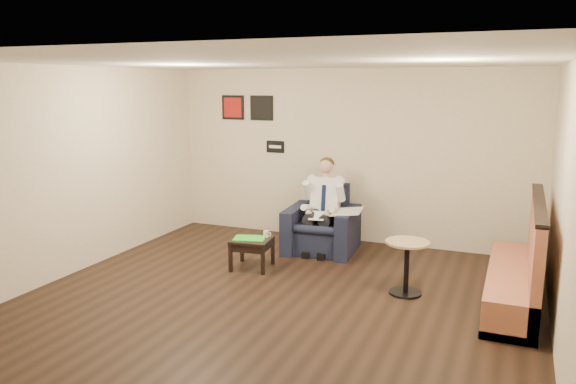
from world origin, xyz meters
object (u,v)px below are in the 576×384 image
at_px(side_table, 252,253).
at_px(armchair, 322,219).
at_px(green_folder, 249,238).
at_px(cafe_table, 406,268).
at_px(coffee_mug, 266,234).
at_px(smartphone, 259,235).
at_px(banquette, 514,252).
at_px(seated_man, 320,210).

bearing_deg(side_table, armchair, 61.31).
bearing_deg(armchair, side_table, -122.66).
distance_m(green_folder, cafe_table, 2.23).
xyz_separation_m(green_folder, coffee_mug, (0.18, 0.16, 0.04)).
bearing_deg(coffee_mug, side_table, -138.90).
distance_m(smartphone, cafe_table, 2.19).
xyz_separation_m(side_table, banquette, (3.41, 0.06, 0.40)).
height_order(armchair, cafe_table, armchair).
bearing_deg(smartphone, banquette, 0.95).
height_order(side_table, coffee_mug, coffee_mug).
bearing_deg(seated_man, armchair, 90.00).
height_order(green_folder, banquette, banquette).
height_order(green_folder, coffee_mug, coffee_mug).
relative_size(side_table, cafe_table, 0.78).
distance_m(armchair, cafe_table, 2.05).
xyz_separation_m(armchair, banquette, (2.77, -1.10, 0.11)).
bearing_deg(armchair, cafe_table, -44.17).
relative_size(smartphone, cafe_table, 0.20).
bearing_deg(coffee_mug, banquette, -1.32).
xyz_separation_m(green_folder, smartphone, (0.05, 0.18, -0.00)).
bearing_deg(banquette, side_table, -178.97).
distance_m(side_table, cafe_table, 2.20).
bearing_deg(cafe_table, armchair, 139.80).
bearing_deg(coffee_mug, seated_man, 61.37).
bearing_deg(seated_man, banquette, -23.19).
bearing_deg(armchair, smartphone, -125.19).
relative_size(armchair, green_folder, 2.40).
xyz_separation_m(seated_man, cafe_table, (1.55, -1.19, -0.35)).
relative_size(side_table, coffee_mug, 5.79).
height_order(smartphone, banquette, banquette).
xyz_separation_m(seated_man, smartphone, (-0.61, -0.87, -0.25)).
relative_size(armchair, smartphone, 7.71).
bearing_deg(green_folder, coffee_mug, 41.10).
bearing_deg(seated_man, green_folder, -126.46).
xyz_separation_m(seated_man, green_folder, (-0.67, -1.05, -0.25)).
xyz_separation_m(armchair, seated_man, (0.01, -0.13, 0.19)).
height_order(coffee_mug, banquette, banquette).
height_order(seated_man, banquette, seated_man).
bearing_deg(banquette, cafe_table, -169.46).
bearing_deg(side_table, cafe_table, -4.28).
bearing_deg(cafe_table, banquette, 10.54).
relative_size(armchair, cafe_table, 1.53).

